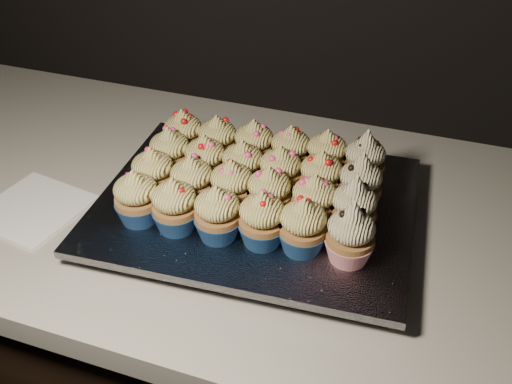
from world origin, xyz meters
TOP-DOWN VIEW (x-y plane):
  - worktop at (0.00, 1.70)m, footprint 2.44×0.64m
  - napkin at (-0.33, 1.57)m, footprint 0.16×0.16m
  - baking_tray at (0.00, 1.66)m, footprint 0.44×0.35m
  - foil_lining at (0.00, 1.66)m, footprint 0.48×0.38m
  - cupcake_0 at (-0.14, 1.57)m, footprint 0.06×0.06m
  - cupcake_1 at (-0.08, 1.57)m, footprint 0.06×0.06m
  - cupcake_2 at (-0.02, 1.57)m, footprint 0.06×0.06m
  - cupcake_3 at (0.04, 1.58)m, footprint 0.06×0.06m
  - cupcake_4 at (0.09, 1.59)m, footprint 0.06×0.06m
  - cupcake_5 at (0.16, 1.59)m, footprint 0.06×0.06m
  - cupcake_6 at (-0.14, 1.63)m, footprint 0.06×0.06m
  - cupcake_7 at (-0.08, 1.63)m, footprint 0.06×0.06m
  - cupcake_8 at (-0.02, 1.64)m, footprint 0.06×0.06m
  - cupcake_9 at (0.03, 1.64)m, footprint 0.06×0.06m
  - cupcake_10 at (0.09, 1.64)m, footprint 0.06×0.06m
  - cupcake_11 at (0.15, 1.64)m, footprint 0.06×0.06m
  - cupcake_12 at (-0.14, 1.69)m, footprint 0.06×0.06m
  - cupcake_13 at (-0.08, 1.69)m, footprint 0.06×0.06m
  - cupcake_14 at (-0.03, 1.69)m, footprint 0.06×0.06m
  - cupcake_15 at (0.03, 1.69)m, footprint 0.06×0.06m
  - cupcake_16 at (0.09, 1.70)m, footprint 0.06×0.06m
  - cupcake_17 at (0.15, 1.70)m, footprint 0.06×0.06m
  - cupcake_18 at (-0.15, 1.74)m, footprint 0.06×0.06m
  - cupcake_19 at (-0.09, 1.74)m, footprint 0.06×0.06m
  - cupcake_20 at (-0.03, 1.75)m, footprint 0.06×0.06m
  - cupcake_21 at (0.03, 1.75)m, footprint 0.06×0.06m
  - cupcake_22 at (0.08, 1.76)m, footprint 0.06×0.06m
  - cupcake_23 at (0.14, 1.76)m, footprint 0.06×0.06m

SIDE VIEW (x-z plane):
  - worktop at x=0.00m, z-range 0.86..0.90m
  - napkin at x=-0.33m, z-range 0.90..0.90m
  - baking_tray at x=0.00m, z-range 0.90..0.92m
  - foil_lining at x=0.00m, z-range 0.92..0.93m
  - cupcake_0 at x=-0.14m, z-range 0.93..1.01m
  - cupcake_1 at x=-0.08m, z-range 0.93..1.01m
  - cupcake_2 at x=-0.02m, z-range 0.93..1.01m
  - cupcake_3 at x=0.04m, z-range 0.93..1.01m
  - cupcake_4 at x=0.09m, z-range 0.93..1.01m
  - cupcake_6 at x=-0.14m, z-range 0.93..1.01m
  - cupcake_7 at x=-0.08m, z-range 0.93..1.01m
  - cupcake_8 at x=-0.02m, z-range 0.93..1.01m
  - cupcake_9 at x=0.03m, z-range 0.93..1.01m
  - cupcake_10 at x=0.09m, z-range 0.93..1.01m
  - cupcake_12 at x=-0.14m, z-range 0.93..1.01m
  - cupcake_13 at x=-0.08m, z-range 0.93..1.01m
  - cupcake_14 at x=-0.03m, z-range 0.93..1.01m
  - cupcake_15 at x=0.03m, z-range 0.93..1.01m
  - cupcake_16 at x=0.09m, z-range 0.93..1.01m
  - cupcake_18 at x=-0.15m, z-range 0.93..1.01m
  - cupcake_19 at x=-0.09m, z-range 0.93..1.01m
  - cupcake_20 at x=-0.03m, z-range 0.93..1.01m
  - cupcake_21 at x=0.03m, z-range 0.93..1.01m
  - cupcake_22 at x=0.08m, z-range 0.93..1.01m
  - cupcake_5 at x=0.16m, z-range 0.93..1.02m
  - cupcake_11 at x=0.15m, z-range 0.93..1.02m
  - cupcake_17 at x=0.15m, z-range 0.93..1.02m
  - cupcake_23 at x=0.14m, z-range 0.93..1.02m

